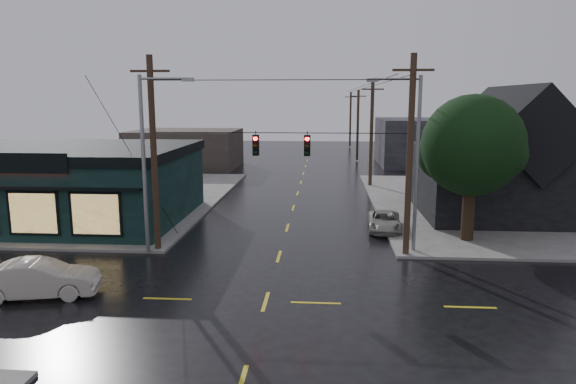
# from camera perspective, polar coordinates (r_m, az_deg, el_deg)

# --- Properties ---
(ground_plane) EXTENTS (160.00, 160.00, 0.00)m
(ground_plane) POSITION_cam_1_polar(r_m,az_deg,el_deg) (20.95, -2.51, -12.07)
(ground_plane) COLOR black
(sidewalk_nw) EXTENTS (28.00, 28.00, 0.15)m
(sidewalk_nw) POSITION_cam_1_polar(r_m,az_deg,el_deg) (45.81, -25.07, -0.62)
(sidewalk_nw) COLOR #65635E
(sidewalk_nw) RESTS_ON ground
(sidewalk_ne) EXTENTS (28.00, 28.00, 0.15)m
(sidewalk_ne) POSITION_cam_1_polar(r_m,az_deg,el_deg) (43.77, 27.91, -1.32)
(sidewalk_ne) COLOR #65635E
(sidewalk_ne) RESTS_ON ground
(pizza_shop) EXTENTS (16.30, 12.34, 4.90)m
(pizza_shop) POSITION_cam_1_polar(r_m,az_deg,el_deg) (36.93, -23.85, 0.98)
(pizza_shop) COLOR black
(pizza_shop) RESTS_ON ground
(ne_building) EXTENTS (12.60, 11.60, 8.75)m
(ne_building) POSITION_cam_1_polar(r_m,az_deg,el_deg) (38.57, 23.41, 4.24)
(ne_building) COLOR black
(ne_building) RESTS_ON ground
(corner_tree) EXTENTS (5.58, 5.58, 8.12)m
(corner_tree) POSITION_cam_1_polar(r_m,az_deg,el_deg) (29.91, 19.81, 4.83)
(corner_tree) COLOR black
(corner_tree) RESTS_ON ground
(utility_pole_nw) EXTENTS (2.00, 0.32, 10.15)m
(utility_pole_nw) POSITION_cam_1_polar(r_m,az_deg,el_deg) (28.34, -14.21, -6.37)
(utility_pole_nw) COLOR black
(utility_pole_nw) RESTS_ON ground
(utility_pole_ne) EXTENTS (2.00, 0.32, 10.15)m
(utility_pole_ne) POSITION_cam_1_polar(r_m,az_deg,el_deg) (27.27, 12.92, -6.97)
(utility_pole_ne) COLOR black
(utility_pole_ne) RESTS_ON ground
(utility_pole_far_a) EXTENTS (2.00, 0.32, 9.65)m
(utility_pole_far_a) POSITION_cam_1_polar(r_m,az_deg,el_deg) (48.09, 9.09, 0.61)
(utility_pole_far_a) COLOR black
(utility_pole_far_a) RESTS_ON ground
(utility_pole_far_b) EXTENTS (2.00, 0.32, 9.15)m
(utility_pole_far_b) POSITION_cam_1_polar(r_m,az_deg,el_deg) (67.84, 7.66, 3.44)
(utility_pole_far_b) COLOR black
(utility_pole_far_b) RESTS_ON ground
(utility_pole_far_c) EXTENTS (2.00, 0.32, 9.15)m
(utility_pole_far_c) POSITION_cam_1_polar(r_m,az_deg,el_deg) (87.70, 6.88, 4.99)
(utility_pole_far_c) COLOR black
(utility_pole_far_c) RESTS_ON ground
(span_signal_assembly) EXTENTS (13.00, 0.48, 1.23)m
(span_signal_assembly) POSITION_cam_1_polar(r_m,az_deg,el_deg) (25.93, -0.75, 5.27)
(span_signal_assembly) COLOR black
(span_signal_assembly) RESTS_ON ground
(streetlight_nw) EXTENTS (5.40, 0.30, 9.15)m
(streetlight_nw) POSITION_cam_1_polar(r_m,az_deg,el_deg) (27.80, -15.26, -6.74)
(streetlight_nw) COLOR gray
(streetlight_nw) RESTS_ON ground
(streetlight_ne) EXTENTS (5.40, 0.30, 9.15)m
(streetlight_ne) POSITION_cam_1_polar(r_m,az_deg,el_deg) (28.01, 13.72, -6.54)
(streetlight_ne) COLOR gray
(streetlight_ne) RESTS_ON ground
(bg_building_west) EXTENTS (12.00, 10.00, 4.40)m
(bg_building_west) POSITION_cam_1_polar(r_m,az_deg,el_deg) (61.71, -11.25, 4.71)
(bg_building_west) COLOR #342B26
(bg_building_west) RESTS_ON ground
(bg_building_east) EXTENTS (14.00, 12.00, 5.60)m
(bg_building_east) POSITION_cam_1_polar(r_m,az_deg,el_deg) (65.89, 16.19, 5.37)
(bg_building_east) COLOR black
(bg_building_east) RESTS_ON ground
(sedan_cream) EXTENTS (4.94, 2.65, 1.54)m
(sedan_cream) POSITION_cam_1_polar(r_m,az_deg,el_deg) (23.40, -25.98, -8.69)
(sedan_cream) COLOR #B2AC9C
(sedan_cream) RESTS_ON ground
(suv_silver) EXTENTS (2.22, 4.32, 1.17)m
(suv_silver) POSITION_cam_1_polar(r_m,az_deg,el_deg) (32.03, 10.68, -3.22)
(suv_silver) COLOR gray
(suv_silver) RESTS_ON ground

